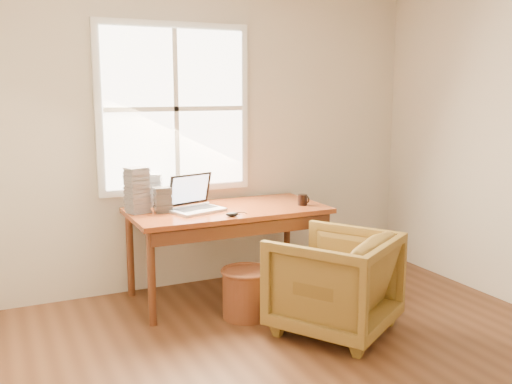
% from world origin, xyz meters
% --- Properties ---
extents(room_shell, '(4.04, 4.54, 2.64)m').
position_xyz_m(room_shell, '(-0.02, 0.16, 1.32)').
color(room_shell, '#55321D').
rests_on(room_shell, ground).
extents(desk, '(1.60, 0.80, 0.04)m').
position_xyz_m(desk, '(0.00, 1.80, 0.73)').
color(desk, brown).
rests_on(desk, room_shell).
extents(armchair, '(1.08, 1.08, 0.72)m').
position_xyz_m(armchair, '(0.41, 0.82, 0.36)').
color(armchair, brown).
rests_on(armchair, room_shell).
extents(wicker_stool, '(0.41, 0.41, 0.36)m').
position_xyz_m(wicker_stool, '(-0.05, 1.31, 0.18)').
color(wicker_stool, brown).
rests_on(wicker_stool, room_shell).
extents(laptop, '(0.52, 0.54, 0.31)m').
position_xyz_m(laptop, '(-0.27, 1.78, 0.91)').
color(laptop, '#B9BAC1').
rests_on(laptop, desk).
extents(mouse, '(0.11, 0.09, 0.03)m').
position_xyz_m(mouse, '(-0.09, 1.50, 0.77)').
color(mouse, black).
rests_on(mouse, desk).
extents(coffee_mug, '(0.10, 0.10, 0.09)m').
position_xyz_m(coffee_mug, '(0.62, 1.64, 0.80)').
color(coffee_mug, black).
rests_on(coffee_mug, desk).
extents(cd_stack_a, '(0.17, 0.17, 0.27)m').
position_xyz_m(cd_stack_a, '(-0.52, 2.15, 0.89)').
color(cd_stack_a, silver).
rests_on(cd_stack_a, desk).
extents(cd_stack_b, '(0.14, 0.12, 0.20)m').
position_xyz_m(cd_stack_b, '(-0.52, 1.88, 0.85)').
color(cd_stack_b, black).
rests_on(cd_stack_b, desk).
extents(cd_stack_c, '(0.19, 0.18, 0.36)m').
position_xyz_m(cd_stack_c, '(-0.71, 1.94, 0.93)').
color(cd_stack_c, '#A1A1AF').
rests_on(cd_stack_c, desk).
extents(cd_stack_d, '(0.14, 0.13, 0.16)m').
position_xyz_m(cd_stack_d, '(-0.45, 2.04, 0.83)').
color(cd_stack_d, '#B1B8BD').
rests_on(cd_stack_d, desk).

